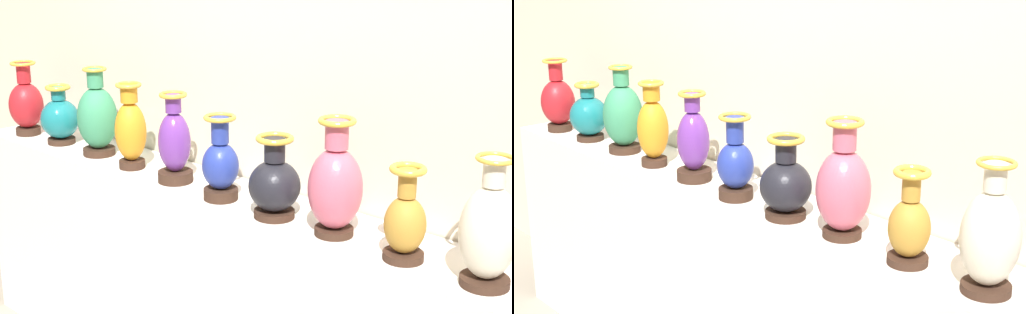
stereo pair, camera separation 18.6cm
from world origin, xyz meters
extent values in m
cube|color=beige|center=(0.00, 0.24, 1.52)|extent=(6.23, 0.10, 3.05)
cylinder|color=#382319|center=(-1.53, -0.06, 1.00)|extent=(0.12, 0.12, 0.04)
ellipsoid|color=red|center=(-1.53, -0.06, 1.13)|extent=(0.17, 0.17, 0.23)
cylinder|color=red|center=(-1.53, -0.06, 1.30)|extent=(0.07, 0.07, 0.10)
torus|color=gold|center=(-1.53, -0.06, 1.35)|extent=(0.12, 0.12, 0.01)
cylinder|color=#382319|center=(-1.27, -0.04, 1.00)|extent=(0.13, 0.13, 0.03)
ellipsoid|color=#19727A|center=(-1.27, -0.04, 1.10)|extent=(0.19, 0.19, 0.19)
cylinder|color=#19727A|center=(-1.27, -0.04, 1.23)|extent=(0.07, 0.07, 0.06)
torus|color=gold|center=(-1.27, -0.04, 1.26)|extent=(0.12, 0.12, 0.02)
cylinder|color=#382319|center=(-0.97, -0.03, 1.00)|extent=(0.15, 0.15, 0.03)
ellipsoid|color=#388C60|center=(-0.97, -0.03, 1.16)|extent=(0.18, 0.18, 0.28)
cylinder|color=#388C60|center=(-0.97, -0.03, 1.34)|extent=(0.07, 0.07, 0.08)
torus|color=gold|center=(-0.97, -0.03, 1.38)|extent=(0.11, 0.11, 0.01)
cylinder|color=#382319|center=(-0.70, -0.05, 1.00)|extent=(0.11, 0.11, 0.04)
ellipsoid|color=orange|center=(-0.70, -0.05, 1.15)|extent=(0.14, 0.14, 0.26)
cylinder|color=orange|center=(-0.70, -0.05, 1.31)|extent=(0.07, 0.07, 0.08)
torus|color=gold|center=(-0.70, -0.05, 1.35)|extent=(0.11, 0.11, 0.02)
cylinder|color=#382319|center=(-0.42, -0.04, 1.00)|extent=(0.15, 0.15, 0.04)
ellipsoid|color=#6B3393|center=(-0.42, -0.04, 1.15)|extent=(0.13, 0.13, 0.25)
cylinder|color=#6B3393|center=(-0.42, -0.04, 1.31)|extent=(0.06, 0.06, 0.07)
torus|color=gold|center=(-0.42, -0.04, 1.35)|extent=(0.11, 0.11, 0.02)
cylinder|color=#382319|center=(-0.13, -0.06, 1.00)|extent=(0.13, 0.13, 0.04)
ellipsoid|color=#263899|center=(-0.13, -0.06, 1.12)|extent=(0.14, 0.14, 0.18)
cylinder|color=#263899|center=(-0.13, -0.06, 1.26)|extent=(0.07, 0.07, 0.10)
torus|color=gold|center=(-0.13, -0.06, 1.31)|extent=(0.12, 0.12, 0.02)
cylinder|color=#382319|center=(0.15, -0.06, 1.00)|extent=(0.15, 0.15, 0.03)
ellipsoid|color=black|center=(0.15, -0.06, 1.10)|extent=(0.19, 0.19, 0.19)
cylinder|color=black|center=(0.15, -0.06, 1.24)|extent=(0.08, 0.08, 0.08)
torus|color=gold|center=(0.15, -0.06, 1.28)|extent=(0.14, 0.14, 0.02)
cylinder|color=#382319|center=(0.41, -0.05, 1.00)|extent=(0.13, 0.13, 0.03)
ellipsoid|color=#CC5972|center=(0.41, -0.05, 1.15)|extent=(0.19, 0.19, 0.28)
cylinder|color=#CC5972|center=(0.41, -0.05, 1.34)|extent=(0.08, 0.08, 0.09)
torus|color=gold|center=(0.41, -0.05, 1.38)|extent=(0.13, 0.13, 0.02)
cylinder|color=#382319|center=(0.70, -0.06, 1.00)|extent=(0.13, 0.13, 0.03)
ellipsoid|color=#B27F2D|center=(0.70, -0.06, 1.10)|extent=(0.13, 0.13, 0.19)
cylinder|color=#B27F2D|center=(0.70, -0.06, 1.24)|extent=(0.06, 0.06, 0.09)
torus|color=gold|center=(0.70, -0.06, 1.28)|extent=(0.12, 0.12, 0.02)
cylinder|color=#382319|center=(0.98, -0.05, 1.00)|extent=(0.15, 0.15, 0.03)
ellipsoid|color=beige|center=(0.98, -0.05, 1.15)|extent=(0.17, 0.17, 0.28)
cylinder|color=beige|center=(0.98, -0.05, 1.33)|extent=(0.06, 0.06, 0.08)
torus|color=gold|center=(0.98, -0.05, 1.37)|extent=(0.11, 0.11, 0.01)
camera|label=1|loc=(1.93, -2.03, 2.01)|focal=54.67mm
camera|label=2|loc=(2.06, -1.90, 2.01)|focal=54.67mm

